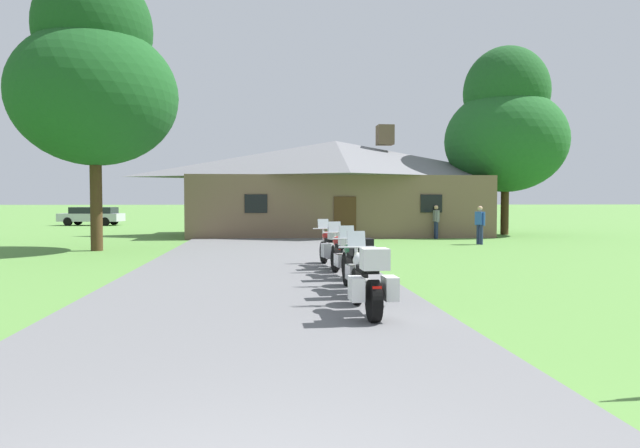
# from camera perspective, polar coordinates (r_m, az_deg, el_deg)

# --- Properties ---
(ground_plane) EXTENTS (500.00, 500.00, 0.00)m
(ground_plane) POSITION_cam_1_polar(r_m,az_deg,el_deg) (22.88, -6.21, -2.42)
(ground_plane) COLOR #56893D
(asphalt_driveway) EXTENTS (6.40, 80.00, 0.06)m
(asphalt_driveway) POSITION_cam_1_polar(r_m,az_deg,el_deg) (20.88, -6.26, -2.79)
(asphalt_driveway) COLOR slate
(asphalt_driveway) RESTS_ON ground
(motorcycle_white_nearest_to_camera) EXTENTS (0.73, 2.08, 1.30)m
(motorcycle_white_nearest_to_camera) POSITION_cam_1_polar(r_m,az_deg,el_deg) (9.16, 4.79, -5.73)
(motorcycle_white_nearest_to_camera) COLOR black
(motorcycle_white_nearest_to_camera) RESTS_ON asphalt_driveway
(motorcycle_green_second_in_row) EXTENTS (0.66, 2.08, 1.30)m
(motorcycle_green_second_in_row) POSITION_cam_1_polar(r_m,az_deg,el_deg) (11.44, 3.53, -4.06)
(motorcycle_green_second_in_row) COLOR black
(motorcycle_green_second_in_row) RESTS_ON asphalt_driveway
(motorcycle_red_third_in_row) EXTENTS (0.66, 2.08, 1.30)m
(motorcycle_red_third_in_row) POSITION_cam_1_polar(r_m,az_deg,el_deg) (13.80, 2.24, -2.96)
(motorcycle_red_third_in_row) COLOR black
(motorcycle_red_third_in_row) RESTS_ON asphalt_driveway
(motorcycle_red_farthest_in_row) EXTENTS (0.88, 2.08, 1.30)m
(motorcycle_red_farthest_in_row) POSITION_cam_1_polar(r_m,az_deg,el_deg) (15.77, 1.17, -2.33)
(motorcycle_red_farthest_in_row) COLOR black
(motorcycle_red_farthest_in_row) RESTS_ON asphalt_driveway
(stone_lodge) EXTENTS (16.51, 7.97, 6.12)m
(stone_lodge) POSITION_cam_1_polar(r_m,az_deg,el_deg) (31.89, 1.55, 3.77)
(stone_lodge) COLOR brown
(stone_lodge) RESTS_ON ground
(bystander_gray_shirt_near_lodge) EXTENTS (0.24, 0.55, 1.67)m
(bystander_gray_shirt_near_lodge) POSITION_cam_1_polar(r_m,az_deg,el_deg) (28.96, 11.52, 0.39)
(bystander_gray_shirt_near_lodge) COLOR navy
(bystander_gray_shirt_near_lodge) RESTS_ON ground
(bystander_blue_shirt_beside_signpost) EXTENTS (0.36, 0.50, 1.67)m
(bystander_blue_shirt_beside_signpost) POSITION_cam_1_polar(r_m,az_deg,el_deg) (25.56, 15.68, 0.10)
(bystander_blue_shirt_beside_signpost) COLOR navy
(bystander_blue_shirt_beside_signpost) RESTS_ON ground
(tree_right_of_lodge) EXTENTS (6.70, 6.70, 10.42)m
(tree_right_of_lodge) POSITION_cam_1_polar(r_m,az_deg,el_deg) (33.77, 18.07, 9.26)
(tree_right_of_lodge) COLOR #422D19
(tree_right_of_lodge) RESTS_ON ground
(tree_left_near) EXTENTS (6.14, 6.14, 10.59)m
(tree_left_near) POSITION_cam_1_polar(r_m,az_deg,el_deg) (23.60, -21.63, 13.58)
(tree_left_near) COLOR #422D19
(tree_left_near) RESTS_ON ground
(parked_silver_suv_far_left) EXTENTS (4.80, 2.41, 1.40)m
(parked_silver_suv_far_left) POSITION_cam_1_polar(r_m,az_deg,el_deg) (47.03, -21.81, 0.81)
(parked_silver_suv_far_left) COLOR #ADAFB7
(parked_silver_suv_far_left) RESTS_ON ground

